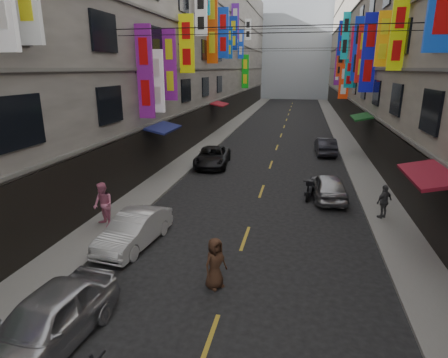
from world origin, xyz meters
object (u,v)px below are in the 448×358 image
at_px(car_right_mid, 328,186).
at_px(car_right_far, 326,146).
at_px(pedestrian_lfar, 103,205).
at_px(pedestrian_crossing, 215,263).
at_px(car_left_near, 47,322).
at_px(scooter_far_right, 309,190).
at_px(car_left_far, 213,157).
at_px(pedestrian_rfar, 384,201).
at_px(car_left_mid, 134,230).

bearing_deg(car_right_mid, car_right_far, -98.43).
xyz_separation_m(pedestrian_lfar, pedestrian_crossing, (5.51, -3.32, -0.25)).
height_order(car_left_near, pedestrian_crossing, pedestrian_crossing).
distance_m(car_left_near, pedestrian_lfar, 7.03).
bearing_deg(car_left_near, car_right_far, 76.44).
relative_size(scooter_far_right, car_left_far, 0.39).
xyz_separation_m(scooter_far_right, pedestrian_rfar, (3.16, -2.39, 0.44)).
bearing_deg(pedestrian_rfar, car_left_mid, -15.86).
bearing_deg(scooter_far_right, pedestrian_crossing, 78.27).
distance_m(car_left_near, car_right_mid, 14.28).
bearing_deg(car_left_mid, pedestrian_crossing, -23.93).
relative_size(car_left_near, pedestrian_lfar, 2.25).
bearing_deg(pedestrian_rfar, car_left_near, 5.99).
bearing_deg(pedestrian_lfar, pedestrian_rfar, 49.77).
height_order(scooter_far_right, car_left_near, car_left_near).
bearing_deg(pedestrian_lfar, car_left_far, 113.65).
bearing_deg(car_left_far, pedestrian_lfar, -105.47).
bearing_deg(scooter_far_right, car_right_mid, -172.58).
xyz_separation_m(scooter_far_right, pedestrian_lfar, (-8.39, -5.69, 0.61)).
xyz_separation_m(car_left_far, car_right_mid, (7.33, -5.38, 0.03)).
bearing_deg(car_left_far, car_left_near, -94.60).
bearing_deg(pedestrian_crossing, scooter_far_right, 18.02).
relative_size(scooter_far_right, pedestrian_crossing, 1.12).
bearing_deg(pedestrian_crossing, car_left_near, 171.15).
height_order(car_left_mid, pedestrian_crossing, pedestrian_crossing).
relative_size(car_left_mid, pedestrian_lfar, 2.06).
xyz_separation_m(car_right_far, pedestrian_lfar, (-9.76, -16.38, 0.40)).
bearing_deg(pedestrian_lfar, car_left_mid, 1.52).
distance_m(car_left_far, pedestrian_crossing, 14.83).
bearing_deg(car_left_far, pedestrian_crossing, -81.58).
bearing_deg(car_left_mid, car_left_near, -80.35).
distance_m(car_left_near, car_right_far, 24.25).
distance_m(car_right_mid, car_right_far, 10.68).
height_order(car_left_near, car_right_mid, car_left_near).
xyz_separation_m(car_left_near, pedestrian_crossing, (3.31, 3.35, 0.09)).
bearing_deg(pedestrian_lfar, car_right_far, 93.09).
bearing_deg(car_left_near, car_left_far, 95.24).
height_order(car_left_mid, pedestrian_lfar, pedestrian_lfar).
bearing_deg(pedestrian_rfar, car_right_far, -123.01).
height_order(pedestrian_lfar, pedestrian_rfar, pedestrian_lfar).
xyz_separation_m(car_left_near, car_right_mid, (7.13, 12.38, -0.05)).
relative_size(car_right_far, pedestrian_crossing, 2.46).
distance_m(car_left_near, pedestrian_crossing, 4.71).
height_order(car_right_mid, pedestrian_crossing, pedestrian_crossing).
relative_size(car_left_far, pedestrian_lfar, 2.46).
relative_size(car_left_far, car_right_far, 1.16).
distance_m(car_left_far, car_right_far, 9.39).
bearing_deg(pedestrian_rfar, scooter_far_right, -77.96).
height_order(car_left_far, car_right_far, car_right_far).
xyz_separation_m(car_left_near, car_left_far, (-0.20, 17.76, -0.08)).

